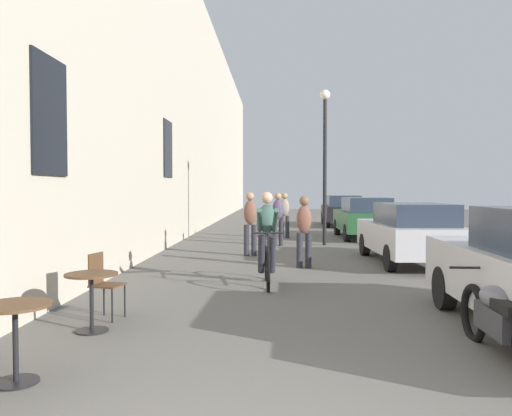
% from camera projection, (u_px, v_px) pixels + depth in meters
% --- Properties ---
extents(building_facade_left, '(0.54, 68.00, 10.24)m').
position_uv_depth(building_facade_left, '(169.00, 87.00, 16.69)').
color(building_facade_left, '#B7AD99').
rests_on(building_facade_left, ground_plane).
extents(cafe_table_near, '(0.64, 0.64, 0.72)m').
position_uv_depth(cafe_table_near, '(15.00, 326.00, 4.56)').
color(cafe_table_near, black).
rests_on(cafe_table_near, ground_plane).
extents(cafe_table_mid, '(0.64, 0.64, 0.72)m').
position_uv_depth(cafe_table_mid, '(91.00, 289.00, 6.23)').
color(cafe_table_mid, black).
rests_on(cafe_table_mid, ground_plane).
extents(cafe_chair_mid_toward_street, '(0.46, 0.46, 0.89)m').
position_uv_depth(cafe_chair_mid_toward_street, '(103.00, 281.00, 6.86)').
color(cafe_chair_mid_toward_street, black).
rests_on(cafe_chair_mid_toward_street, ground_plane).
extents(cyclist_on_bicycle, '(0.52, 1.76, 1.74)m').
position_uv_depth(cyclist_on_bicycle, '(267.00, 241.00, 9.37)').
color(cyclist_on_bicycle, black).
rests_on(cyclist_on_bicycle, ground_plane).
extents(pedestrian_near, '(0.37, 0.28, 1.61)m').
position_uv_depth(pedestrian_near, '(304.00, 228.00, 11.33)').
color(pedestrian_near, '#26262D').
rests_on(pedestrian_near, ground_plane).
extents(pedestrian_mid, '(0.35, 0.26, 1.69)m').
position_uv_depth(pedestrian_mid, '(250.00, 220.00, 13.41)').
color(pedestrian_mid, '#26262D').
rests_on(pedestrian_mid, ground_plane).
extents(pedestrian_far, '(0.34, 0.24, 1.66)m').
position_uv_depth(pedestrian_far, '(278.00, 216.00, 15.88)').
color(pedestrian_far, '#26262D').
rests_on(pedestrian_far, ground_plane).
extents(pedestrian_furthest, '(0.34, 0.25, 1.64)m').
position_uv_depth(pedestrian_furthest, '(285.00, 213.00, 18.38)').
color(pedestrian_furthest, '#26262D').
rests_on(pedestrian_furthest, ground_plane).
extents(street_lamp, '(0.32, 0.32, 4.90)m').
position_uv_depth(street_lamp, '(325.00, 147.00, 16.00)').
color(street_lamp, black).
rests_on(street_lamp, ground_plane).
extents(parked_car_second, '(1.80, 4.08, 1.44)m').
position_uv_depth(parked_car_second, '(410.00, 232.00, 12.02)').
color(parked_car_second, '#B7B7BC').
rests_on(parked_car_second, ground_plane).
extents(parked_car_third, '(1.77, 4.16, 1.48)m').
position_uv_depth(parked_car_third, '(364.00, 217.00, 18.30)').
color(parked_car_third, '#23512D').
rests_on(parked_car_third, ground_plane).
extents(parked_car_fourth, '(1.86, 4.23, 1.49)m').
position_uv_depth(parked_car_fourth, '(342.00, 210.00, 24.57)').
color(parked_car_fourth, black).
rests_on(parked_car_fourth, ground_plane).
extents(parked_motorcycle, '(0.62, 2.15, 0.92)m').
position_uv_depth(parked_motorcycle, '(500.00, 321.00, 5.19)').
color(parked_motorcycle, black).
rests_on(parked_motorcycle, ground_plane).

